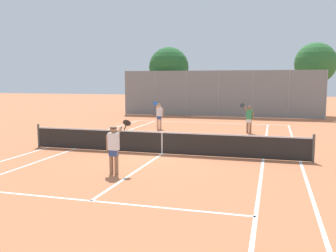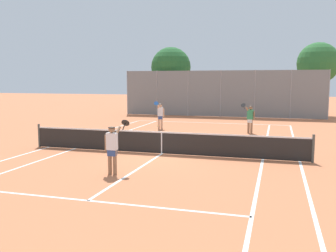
% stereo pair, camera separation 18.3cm
% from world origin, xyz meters
% --- Properties ---
extents(ground_plane, '(120.00, 120.00, 0.00)m').
position_xyz_m(ground_plane, '(0.00, 0.00, 0.00)').
color(ground_plane, '#C67047').
extents(court_line_markings, '(11.10, 23.90, 0.01)m').
position_xyz_m(court_line_markings, '(0.00, 0.00, 0.00)').
color(court_line_markings, white).
rests_on(court_line_markings, ground).
extents(tennis_net, '(12.00, 0.10, 1.07)m').
position_xyz_m(tennis_net, '(0.00, 0.00, 0.51)').
color(tennis_net, '#474C47').
rests_on(tennis_net, ground).
extents(player_near_side, '(0.67, 0.73, 1.77)m').
position_xyz_m(player_near_side, '(-0.54, -3.71, 0.93)').
color(player_near_side, '#936B4C').
rests_on(player_near_side, ground).
extents(player_far_left, '(0.49, 0.87, 1.77)m').
position_xyz_m(player_far_left, '(-2.49, 7.70, 0.93)').
color(player_far_left, '#D8A884').
rests_on(player_far_left, ground).
extents(player_far_right, '(0.80, 0.71, 1.77)m').
position_xyz_m(player_far_right, '(3.11, 7.31, 0.93)').
color(player_far_right, '#936B4C').
rests_on(player_far_right, ground).
extents(loose_tennis_ball_0, '(0.07, 0.07, 0.07)m').
position_xyz_m(loose_tennis_ball_0, '(0.22, 4.14, 0.03)').
color(loose_tennis_ball_0, '#D1DB33').
rests_on(loose_tennis_ball_0, ground).
extents(loose_tennis_ball_1, '(0.07, 0.07, 0.07)m').
position_xyz_m(loose_tennis_ball_1, '(-3.04, 8.89, 0.03)').
color(loose_tennis_ball_1, '#D1DB33').
rests_on(loose_tennis_ball_1, ground).
extents(back_fence, '(16.92, 0.08, 3.90)m').
position_xyz_m(back_fence, '(0.00, 16.67, 1.95)').
color(back_fence, gray).
rests_on(back_fence, ground).
extents(tree_behind_left, '(3.65, 3.65, 6.10)m').
position_xyz_m(tree_behind_left, '(-5.00, 18.75, 4.14)').
color(tree_behind_left, brown).
rests_on(tree_behind_left, ground).
extents(tree_behind_right, '(3.57, 3.57, 6.32)m').
position_xyz_m(tree_behind_right, '(7.85, 20.20, 4.45)').
color(tree_behind_right, brown).
rests_on(tree_behind_right, ground).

